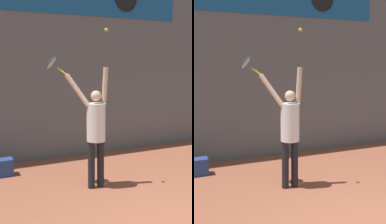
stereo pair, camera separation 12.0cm
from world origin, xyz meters
The scene contains 4 objects.
back_wall centered at (0.00, 4.85, 2.50)m, with size 18.00×0.10×5.00m.
tennis_player centered at (-0.44, 2.71, 1.14)m, with size 0.77×0.49×2.24m.
tennis_racket centered at (-1.12, 3.10, 2.30)m, with size 0.41×0.37×0.35m.
tennis_ball centered at (-0.27, 2.63, 2.89)m, with size 0.07×0.07×0.07m.
Camera 2 is at (-2.67, -2.43, 2.29)m, focal length 50.00 mm.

